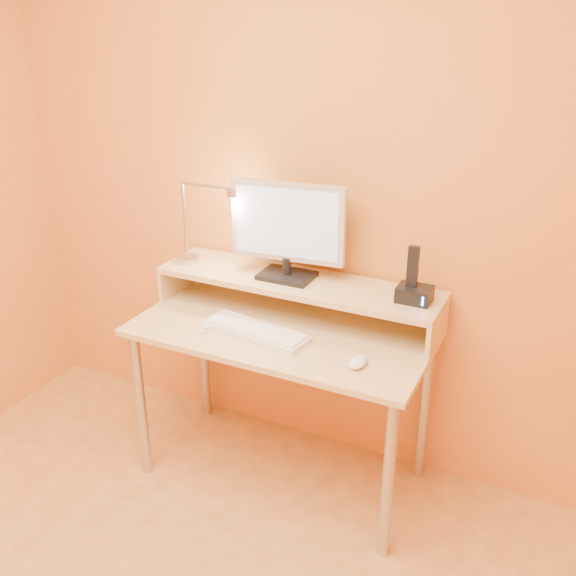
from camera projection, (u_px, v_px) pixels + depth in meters
The scene contains 25 objects.
wall_back at pixel (315, 182), 2.62m from camera, with size 3.00×0.04×2.50m, color #D28143.
desk_leg_fl at pixel (141, 405), 2.73m from camera, with size 0.04×0.04×0.69m, color #AFAFB6.
desk_leg_fr at pixel (388, 481), 2.30m from camera, with size 0.04×0.04×0.69m, color #AFAFB6.
desk_leg_bl at pixel (204, 353), 3.15m from camera, with size 0.04×0.04×0.69m, color #AFAFB6.
desk_leg_br at pixel (424, 409), 2.71m from camera, with size 0.04×0.04×0.69m, color #AFAFB6.
desk_lower at pixel (281, 332), 2.58m from camera, with size 1.20×0.60×0.03m, color tan.
shelf_riser_left at pixel (180, 276), 2.90m from camera, with size 0.02×0.30×0.14m, color tan.
shelf_riser_right at pixel (438, 328), 2.43m from camera, with size 0.02×0.30×0.14m, color tan.
desk_shelf at pixel (297, 282), 2.64m from camera, with size 1.20×0.30×0.03m, color tan.
monitor_foot at pixel (287, 276), 2.65m from camera, with size 0.22×0.16×0.02m, color black.
monitor_neck at pixel (287, 266), 2.63m from camera, with size 0.04×0.04×0.07m, color black.
monitor_panel at pixel (288, 222), 2.56m from camera, with size 0.47×0.04×0.32m, color #BDBDC0.
monitor_back at pixel (290, 220), 2.58m from camera, with size 0.43×0.01×0.27m, color black.
monitor_screen at pixel (286, 223), 2.55m from camera, with size 0.43×0.00×0.28m, color silver.
lamp_base at pixel (187, 259), 2.81m from camera, with size 0.10×0.10×0.03m, color #AFAFB6.
lamp_post at pixel (185, 221), 2.74m from camera, with size 0.01×0.01×0.33m, color #AFAFB6.
lamp_arm at pixel (207, 186), 2.62m from camera, with size 0.01×0.01×0.24m, color #AFAFB6.
lamp_head at pixel (232, 193), 2.58m from camera, with size 0.04×0.04×0.03m, color #AFAFB6.
lamp_bulb at pixel (232, 197), 2.59m from camera, with size 0.03×0.03×0.00m, color #FFEAC6.
phone_dock at pixel (414, 294), 2.42m from camera, with size 0.13×0.10×0.06m, color black.
phone_handset at pixel (413, 267), 2.38m from camera, with size 0.04×0.03×0.16m, color black.
phone_led at pixel (423, 301), 2.36m from camera, with size 0.01×0.00×0.04m, color #328DFF.
keyboard at pixel (256, 332), 2.53m from camera, with size 0.44×0.14×0.02m, color silver.
mouse at pixel (358, 362), 2.30m from camera, with size 0.06×0.10×0.04m, color white.
remote_control at pixel (216, 326), 2.58m from camera, with size 0.04×0.16×0.02m, color silver.
Camera 1 is at (1.02, -0.87, 1.90)m, focal length 39.88 mm.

